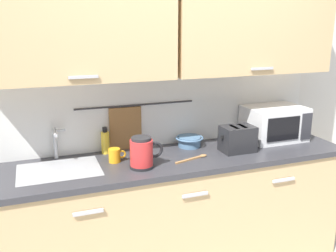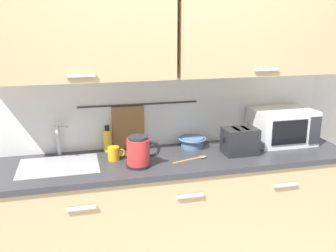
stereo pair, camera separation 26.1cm
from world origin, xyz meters
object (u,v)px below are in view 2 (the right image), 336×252
at_px(electric_kettle, 139,152).
at_px(dish_soap_bottle, 107,140).
at_px(mug_near_sink, 114,153).
at_px(mixing_bowl, 192,142).
at_px(microwave, 282,126).
at_px(toaster, 240,141).
at_px(wooden_spoon, 194,159).

distance_m(electric_kettle, dish_soap_bottle, 0.40).
height_order(mug_near_sink, mixing_bowl, mug_near_sink).
height_order(electric_kettle, dish_soap_bottle, electric_kettle).
bearing_deg(mixing_bowl, electric_kettle, -147.62).
height_order(dish_soap_bottle, mug_near_sink, dish_soap_bottle).
relative_size(microwave, dish_soap_bottle, 2.35).
relative_size(electric_kettle, toaster, 0.89).
height_order(dish_soap_bottle, mixing_bowl, dish_soap_bottle).
relative_size(electric_kettle, mixing_bowl, 1.06).
distance_m(toaster, wooden_spoon, 0.37).
bearing_deg(mug_near_sink, dish_soap_bottle, 97.16).
height_order(microwave, mug_near_sink, microwave).
xyz_separation_m(dish_soap_bottle, mixing_bowl, (0.63, -0.07, -0.04)).
distance_m(dish_soap_bottle, toaster, 0.96).
xyz_separation_m(mug_near_sink, mixing_bowl, (0.61, 0.13, -0.00)).
distance_m(mixing_bowl, wooden_spoon, 0.27).
relative_size(microwave, wooden_spoon, 1.69).
xyz_separation_m(toaster, wooden_spoon, (-0.36, -0.04, -0.09)).
relative_size(electric_kettle, mug_near_sink, 1.89).
xyz_separation_m(dish_soap_bottle, wooden_spoon, (0.56, -0.33, -0.08)).
relative_size(electric_kettle, dish_soap_bottle, 1.16).
height_order(mixing_bowl, toaster, toaster).
xyz_separation_m(microwave, toaster, (-0.43, -0.16, -0.04)).
xyz_separation_m(electric_kettle, mug_near_sink, (-0.15, 0.16, -0.05)).
distance_m(microwave, mug_near_sink, 1.33).
bearing_deg(electric_kettle, mug_near_sink, 132.33).
bearing_deg(wooden_spoon, mixing_bowl, 75.46).
height_order(dish_soap_bottle, wooden_spoon, dish_soap_bottle).
bearing_deg(dish_soap_bottle, wooden_spoon, -30.23).
xyz_separation_m(mug_near_sink, toaster, (0.90, -0.09, 0.05)).
distance_m(microwave, wooden_spoon, 0.82).
bearing_deg(mixing_bowl, mug_near_sink, -167.78).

